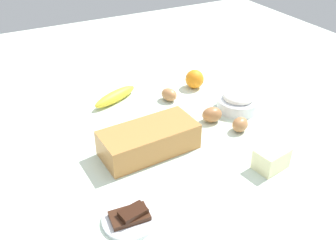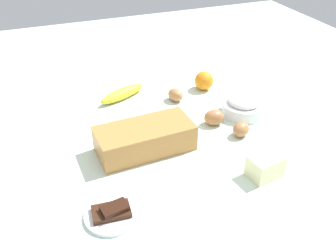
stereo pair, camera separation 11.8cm
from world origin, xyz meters
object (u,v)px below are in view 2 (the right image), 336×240
object	(u,v)px
butter_block	(265,166)
egg_near_butter	(214,117)
flour_bowl	(243,106)
chocolate_plate	(112,213)
orange_fruit	(204,81)
egg_beside_bowl	(176,95)
loaf_pan	(145,138)
egg_loose	(241,129)
banana	(122,94)

from	to	relation	value
butter_block	egg_near_butter	world-z (taller)	butter_block
flour_bowl	chocolate_plate	world-z (taller)	flour_bowl
orange_fruit	butter_block	world-z (taller)	orange_fruit
butter_block	egg_beside_bowl	distance (m)	0.47
loaf_pan	egg_near_butter	size ratio (longest dim) A/B	4.29
orange_fruit	butter_block	size ratio (longest dim) A/B	0.79
egg_near_butter	egg_loose	world-z (taller)	egg_near_butter
banana	flour_bowl	bearing A→B (deg)	-35.24
flour_bowl	orange_fruit	xyz separation A→B (m)	(-0.05, 0.21, 0.00)
banana	egg_loose	size ratio (longest dim) A/B	3.25
loaf_pan	chocolate_plate	world-z (taller)	loaf_pan
egg_loose	chocolate_plate	distance (m)	0.49
loaf_pan	egg_loose	distance (m)	0.30
banana	butter_block	xyz separation A→B (m)	(0.24, -0.55, 0.01)
egg_near_butter	chocolate_plate	distance (m)	0.49
orange_fruit	egg_loose	xyz separation A→B (m)	(-0.03, -0.32, -0.01)
chocolate_plate	banana	bearing A→B (deg)	72.26
egg_beside_bowl	banana	bearing A→B (deg)	154.29
loaf_pan	chocolate_plate	xyz separation A→B (m)	(-0.16, -0.22, -0.03)
banana	egg_near_butter	xyz separation A→B (m)	(0.23, -0.27, 0.01)
flour_bowl	egg_loose	xyz separation A→B (m)	(-0.07, -0.11, -0.01)
loaf_pan	flour_bowl	size ratio (longest dim) A/B	2.00
orange_fruit	chocolate_plate	distance (m)	0.70
butter_block	chocolate_plate	xyz separation A→B (m)	(-0.42, 0.00, -0.02)
egg_near_butter	butter_block	bearing A→B (deg)	-87.43
banana	chocolate_plate	size ratio (longest dim) A/B	1.46
butter_block	egg_loose	distance (m)	0.19
loaf_pan	egg_near_butter	world-z (taller)	loaf_pan
orange_fruit	loaf_pan	bearing A→B (deg)	-138.99
flour_bowl	orange_fruit	world-z (taller)	orange_fruit
orange_fruit	egg_near_butter	xyz separation A→B (m)	(-0.08, -0.24, -0.01)
flour_bowl	orange_fruit	size ratio (longest dim) A/B	2.02
loaf_pan	flour_bowl	distance (m)	0.38
flour_bowl	orange_fruit	bearing A→B (deg)	102.53
butter_block	flour_bowl	bearing A→B (deg)	69.76
loaf_pan	butter_block	bearing A→B (deg)	-43.36
flour_bowl	egg_loose	world-z (taller)	flour_bowl
chocolate_plate	orange_fruit	bearing A→B (deg)	46.44
egg_near_butter	orange_fruit	bearing A→B (deg)	72.19
banana	egg_near_butter	world-z (taller)	egg_near_butter
butter_block	egg_near_butter	xyz separation A→B (m)	(-0.01, 0.27, -0.00)
egg_beside_bowl	egg_loose	world-z (taller)	same
loaf_pan	flour_bowl	bearing A→B (deg)	8.17
butter_block	egg_near_butter	bearing A→B (deg)	92.57
loaf_pan	flour_bowl	xyz separation A→B (m)	(0.37, 0.07, -0.01)
loaf_pan	egg_loose	world-z (taller)	loaf_pan
butter_block	egg_beside_bowl	world-z (taller)	butter_block
butter_block	egg_loose	xyz separation A→B (m)	(0.04, 0.19, -0.01)
banana	butter_block	world-z (taller)	butter_block
egg_near_butter	banana	bearing A→B (deg)	130.23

